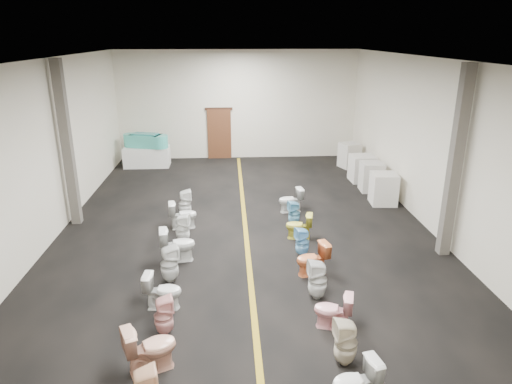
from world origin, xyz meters
TOP-DOWN VIEW (x-y plane):
  - floor at (0.00, 0.00)m, footprint 16.00×16.00m
  - ceiling at (0.00, 0.00)m, footprint 16.00×16.00m
  - wall_back at (0.00, 8.00)m, footprint 10.00×0.00m
  - wall_front at (0.00, -8.00)m, footprint 10.00×0.00m
  - wall_left at (-5.00, 0.00)m, footprint 0.00×16.00m
  - wall_right at (5.00, 0.00)m, footprint 0.00×16.00m
  - aisle_stripe at (0.00, 0.00)m, footprint 0.12×15.60m
  - back_door at (-0.80, 7.94)m, footprint 1.00×0.10m
  - door_frame at (-0.80, 7.95)m, footprint 1.15×0.08m
  - column_left at (-4.75, 1.00)m, footprint 0.25×0.25m
  - column_right at (4.75, -1.50)m, footprint 0.25×0.25m
  - display_table at (-3.71, 6.82)m, footprint 1.78×0.89m
  - bathtub at (-3.71, 6.82)m, footprint 1.80×1.02m
  - appliance_crate_a at (4.40, 1.98)m, footprint 0.82×0.82m
  - appliance_crate_b at (4.40, 3.24)m, footprint 0.75×0.75m
  - appliance_crate_c at (4.40, 4.35)m, footprint 0.86×0.86m
  - appliance_crate_d at (4.40, 6.17)m, footprint 0.89×0.89m
  - toilet_left_2 at (-1.70, -5.23)m, footprint 0.93×0.75m
  - toilet_left_3 at (-1.62, -4.32)m, footprint 0.42×0.41m
  - toilet_left_4 at (-1.74, -3.47)m, footprint 0.75×0.46m
  - toilet_left_5 at (-1.73, -2.47)m, footprint 0.50×0.49m
  - toilet_left_6 at (-1.66, -1.50)m, footprint 0.87×0.57m
  - toilet_left_7 at (-1.63, -0.54)m, footprint 0.41×0.40m
  - toilet_left_8 at (-1.71, 0.43)m, footprint 0.80×0.53m
  - toilet_left_9 at (-1.72, 1.27)m, footprint 0.43×0.42m
  - toilet_right_1 at (1.33, -6.10)m, footprint 0.77×0.54m
  - toilet_right_2 at (1.39, -5.28)m, footprint 0.40×0.39m
  - toilet_right_3 at (1.40, -4.30)m, footprint 0.77×0.57m
  - toilet_right_4 at (1.30, -3.32)m, footprint 0.41×0.40m
  - toilet_right_5 at (1.38, -2.35)m, footprint 0.81×0.58m
  - toilet_right_6 at (1.30, -1.45)m, footprint 0.40×0.39m
  - toilet_right_7 at (1.37, -0.45)m, footprint 0.75×0.52m
  - toilet_right_8 at (1.36, 0.41)m, footprint 0.38×0.38m
  - toilet_right_9 at (1.41, 1.45)m, footprint 0.78×0.52m

SIDE VIEW (x-z plane):
  - floor at x=0.00m, z-range 0.00..0.00m
  - aisle_stripe at x=0.00m, z-range 0.00..0.01m
  - toilet_right_7 at x=1.37m, z-range 0.00..0.70m
  - toilet_right_3 at x=1.40m, z-range 0.00..0.70m
  - toilet_right_1 at x=1.33m, z-range 0.00..0.71m
  - toilet_right_8 at x=1.36m, z-range 0.00..0.72m
  - toilet_right_6 at x=1.30m, z-range 0.00..0.73m
  - toilet_left_4 at x=-1.74m, z-range 0.00..0.73m
  - toilet_right_9 at x=1.41m, z-range 0.00..0.74m
  - toilet_right_5 at x=1.38m, z-range 0.00..0.74m
  - toilet_left_3 at x=-1.62m, z-range 0.00..0.75m
  - toilet_left_8 at x=-1.71m, z-range 0.00..0.76m
  - toilet_left_7 at x=-1.63m, z-range 0.00..0.78m
  - display_table at x=-3.71m, z-range 0.00..0.79m
  - toilet_left_9 at x=-1.72m, z-range 0.00..0.81m
  - toilet_right_2 at x=1.39m, z-range 0.00..0.82m
  - toilet_left_6 at x=-1.66m, z-range 0.00..0.82m
  - toilet_left_2 at x=-1.70m, z-range 0.00..0.83m
  - toilet_right_4 at x=1.30m, z-range 0.00..0.84m
  - toilet_left_5 at x=-1.73m, z-range 0.00..0.84m
  - appliance_crate_c at x=4.40m, z-range 0.00..0.95m
  - appliance_crate_a at x=4.40m, z-range 0.00..0.98m
  - appliance_crate_d at x=4.40m, z-range 0.00..0.98m
  - appliance_crate_b at x=4.40m, z-range 0.00..0.99m
  - back_door at x=-0.80m, z-range 0.00..2.10m
  - bathtub at x=-3.71m, z-range 0.79..1.34m
  - door_frame at x=-0.80m, z-range 2.07..2.17m
  - wall_back at x=0.00m, z-range -2.75..7.25m
  - wall_front at x=0.00m, z-range -2.75..7.25m
  - wall_left at x=-5.00m, z-range -5.75..10.25m
  - wall_right at x=5.00m, z-range -5.75..10.25m
  - column_left at x=-4.75m, z-range 0.00..4.50m
  - column_right at x=4.75m, z-range 0.00..4.50m
  - ceiling at x=0.00m, z-range 4.50..4.50m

